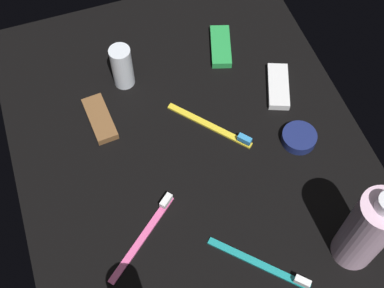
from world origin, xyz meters
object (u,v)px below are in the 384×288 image
at_px(deodorant_stick, 122,67).
at_px(bodywash_bottle, 367,230).
at_px(snack_bar_white, 278,86).
at_px(toothbrush_pink, 146,232).
at_px(toothbrush_yellow, 214,127).
at_px(cream_tin_left, 299,138).
at_px(snack_bar_brown, 100,119).
at_px(snack_bar_green, 221,46).
at_px(toothbrush_teal, 265,266).

bearing_deg(deodorant_stick, bodywash_bottle, 29.77).
bearing_deg(snack_bar_white, toothbrush_pink, -36.86).
relative_size(toothbrush_pink, snack_bar_white, 1.41).
xyz_separation_m(toothbrush_yellow, cream_tin_left, (0.08, 0.14, 0.00)).
xyz_separation_m(toothbrush_yellow, snack_bar_brown, (-0.09, -0.20, 0.00)).
relative_size(bodywash_bottle, snack_bar_white, 1.94).
xyz_separation_m(snack_bar_green, snack_bar_white, (0.13, 0.07, 0.00)).
bearing_deg(snack_bar_white, deodorant_stick, -90.83).
relative_size(deodorant_stick, toothbrush_teal, 0.70).
distance_m(snack_bar_brown, snack_bar_white, 0.36).
xyz_separation_m(toothbrush_teal, snack_bar_brown, (-0.37, -0.19, 0.00)).
xyz_separation_m(toothbrush_teal, cream_tin_left, (-0.20, 0.15, 0.00)).
bearing_deg(snack_bar_white, snack_bar_brown, -75.13).
bearing_deg(toothbrush_yellow, cream_tin_left, 61.46).
relative_size(toothbrush_pink, snack_bar_green, 1.41).
bearing_deg(toothbrush_yellow, snack_bar_white, 107.24).
height_order(toothbrush_yellow, snack_bar_brown, toothbrush_yellow).
distance_m(toothbrush_pink, snack_bar_brown, 0.25).
distance_m(bodywash_bottle, toothbrush_yellow, 0.34).
bearing_deg(snack_bar_white, cream_tin_left, 15.63).
bearing_deg(toothbrush_teal, cream_tin_left, 142.67).
bearing_deg(bodywash_bottle, toothbrush_teal, -98.07).
height_order(toothbrush_pink, cream_tin_left, toothbrush_pink).
bearing_deg(snack_bar_white, bodywash_bottle, 18.27).
height_order(toothbrush_pink, snack_bar_white, toothbrush_pink).
bearing_deg(toothbrush_teal, snack_bar_brown, -153.12).
distance_m(snack_bar_brown, cream_tin_left, 0.38).
bearing_deg(snack_bar_green, deodorant_stick, -67.75).
bearing_deg(bodywash_bottle, snack_bar_green, -173.76).
distance_m(deodorant_stick, snack_bar_white, 0.31).
xyz_separation_m(bodywash_bottle, toothbrush_yellow, (-0.30, -0.13, -0.09)).
bearing_deg(toothbrush_teal, toothbrush_yellow, 176.92).
relative_size(toothbrush_pink, toothbrush_yellow, 1.01).
xyz_separation_m(deodorant_stick, toothbrush_yellow, (0.16, 0.13, -0.04)).
distance_m(snack_bar_white, cream_tin_left, 0.12).
bearing_deg(toothbrush_yellow, snack_bar_brown, -113.59).
height_order(snack_bar_brown, cream_tin_left, cream_tin_left).
height_order(deodorant_stick, toothbrush_teal, deodorant_stick).
xyz_separation_m(toothbrush_pink, snack_bar_white, (-0.21, 0.34, 0.00)).
bearing_deg(snack_bar_green, snack_bar_brown, -54.14).
relative_size(toothbrush_yellow, snack_bar_brown, 1.39).
bearing_deg(toothbrush_yellow, toothbrush_pink, -48.83).
distance_m(deodorant_stick, snack_bar_green, 0.22).
bearing_deg(bodywash_bottle, snack_bar_brown, -139.25).
xyz_separation_m(deodorant_stick, snack_bar_brown, (0.08, -0.07, -0.04)).
relative_size(toothbrush_yellow, cream_tin_left, 2.23).
height_order(toothbrush_yellow, snack_bar_green, toothbrush_yellow).
bearing_deg(cream_tin_left, toothbrush_yellow, -118.54).
bearing_deg(toothbrush_yellow, toothbrush_teal, -3.08).
xyz_separation_m(bodywash_bottle, cream_tin_left, (-0.22, 0.01, -0.08)).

